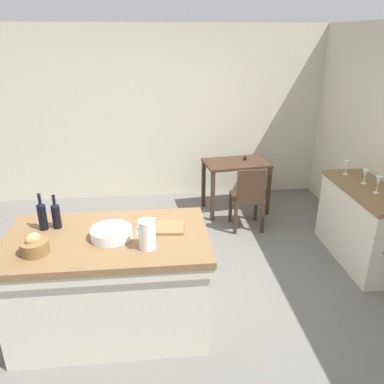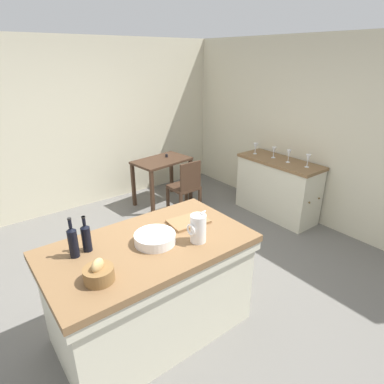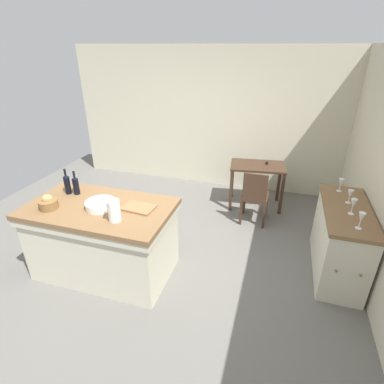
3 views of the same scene
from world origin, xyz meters
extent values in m
plane|color=#66635E|center=(0.00, 0.00, 0.00)|extent=(6.76, 6.76, 0.00)
cube|color=beige|center=(0.00, 2.60, 1.30)|extent=(5.32, 0.12, 2.60)
cube|color=brown|center=(-0.48, -0.46, 0.89)|extent=(1.68, 0.96, 0.06)
cube|color=beige|center=(-0.48, -0.46, 0.82)|extent=(1.66, 0.94, 0.08)
cube|color=beige|center=(-0.48, -0.46, 0.43)|extent=(1.60, 0.88, 0.86)
cube|color=brown|center=(2.26, 0.38, 0.87)|extent=(0.52, 1.28, 0.04)
cube|color=beige|center=(2.26, 0.38, 0.42)|extent=(0.49, 1.25, 0.85)
cube|color=#3D281C|center=(1.10, 1.83, 0.74)|extent=(0.96, 0.67, 0.04)
cube|color=#3D281C|center=(0.72, 1.53, 0.36)|extent=(0.06, 0.06, 0.73)
cube|color=#3D281C|center=(1.54, 1.64, 0.36)|extent=(0.06, 0.06, 0.73)
cube|color=#3D281C|center=(0.66, 2.02, 0.36)|extent=(0.06, 0.06, 0.73)
cube|color=#3D281C|center=(1.48, 2.12, 0.36)|extent=(0.06, 0.06, 0.73)
cylinder|color=black|center=(1.24, 1.90, 0.79)|extent=(0.04, 0.04, 0.05)
cube|color=#3D281C|center=(1.14, 1.29, 0.44)|extent=(0.40, 0.40, 0.04)
cube|color=#3D281C|center=(1.14, 1.11, 0.68)|extent=(0.36, 0.04, 0.42)
cube|color=#3D281C|center=(1.32, 1.47, 0.21)|extent=(0.04, 0.04, 0.42)
cube|color=#3D281C|center=(0.96, 1.47, 0.21)|extent=(0.04, 0.04, 0.42)
cube|color=#3D281C|center=(1.32, 1.11, 0.21)|extent=(0.04, 0.04, 0.42)
cube|color=#3D281C|center=(0.96, 1.11, 0.21)|extent=(0.04, 0.04, 0.42)
cylinder|color=white|center=(-0.14, -0.68, 1.03)|extent=(0.13, 0.13, 0.24)
cone|color=white|center=(-0.08, -0.68, 1.16)|extent=(0.07, 0.04, 0.06)
torus|color=white|center=(-0.22, -0.68, 1.05)|extent=(0.02, 0.10, 0.10)
cylinder|color=white|center=(-0.44, -0.48, 0.96)|extent=(0.34, 0.34, 0.08)
cylinder|color=brown|center=(-0.99, -0.66, 0.97)|extent=(0.21, 0.21, 0.10)
ellipsoid|color=tan|center=(-0.99, -0.66, 1.04)|extent=(0.13, 0.12, 0.10)
cube|color=olive|center=(-0.01, -0.37, 0.93)|extent=(0.37, 0.27, 0.02)
cylinder|color=black|center=(-0.91, -0.26, 1.02)|extent=(0.07, 0.07, 0.20)
cone|color=black|center=(-0.91, -0.26, 1.13)|extent=(0.07, 0.07, 0.02)
cylinder|color=black|center=(-0.91, -0.26, 1.18)|extent=(0.03, 0.03, 0.07)
cylinder|color=black|center=(-0.91, -0.26, 1.21)|extent=(0.03, 0.03, 0.01)
cylinder|color=black|center=(-1.02, -0.28, 1.03)|extent=(0.07, 0.07, 0.22)
cone|color=black|center=(-1.02, -0.28, 1.15)|extent=(0.07, 0.07, 0.03)
cylinder|color=black|center=(-1.02, -0.28, 1.20)|extent=(0.03, 0.03, 0.08)
cylinder|color=black|center=(-1.02, -0.28, 1.24)|extent=(0.03, 0.03, 0.01)
cylinder|color=white|center=(2.27, 0.25, 0.89)|extent=(0.06, 0.06, 0.00)
cylinder|color=white|center=(2.27, 0.25, 0.93)|extent=(0.01, 0.01, 0.07)
cone|color=white|center=(2.27, 0.25, 1.02)|extent=(0.07, 0.07, 0.11)
cylinder|color=white|center=(2.28, 0.53, 0.89)|extent=(0.06, 0.06, 0.00)
cylinder|color=white|center=(2.28, 0.53, 0.93)|extent=(0.01, 0.01, 0.07)
cone|color=white|center=(2.28, 0.53, 1.01)|extent=(0.07, 0.07, 0.10)
cylinder|color=white|center=(2.22, 0.84, 0.89)|extent=(0.06, 0.06, 0.00)
cylinder|color=white|center=(2.22, 0.84, 0.93)|extent=(0.01, 0.01, 0.07)
cone|color=white|center=(2.22, 0.84, 1.01)|extent=(0.07, 0.07, 0.10)
camera|label=1|loc=(-0.06, -3.25, 2.45)|focal=35.58mm
camera|label=2|loc=(-1.58, -2.45, 2.33)|focal=30.20mm
camera|label=3|loc=(1.42, -3.03, 2.58)|focal=28.14mm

